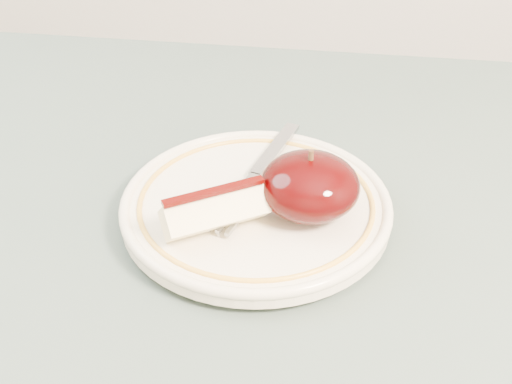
# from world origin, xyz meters

# --- Properties ---
(plate) EXTENTS (0.22, 0.22, 0.02)m
(plate) POSITION_xyz_m (0.05, 0.12, 0.76)
(plate) COLOR beige
(plate) RESTS_ON table
(apple_half) EXTENTS (0.08, 0.07, 0.06)m
(apple_half) POSITION_xyz_m (0.10, 0.11, 0.79)
(apple_half) COLOR black
(apple_half) RESTS_ON plate
(apple_wedge) EXTENTS (0.08, 0.07, 0.04)m
(apple_wedge) POSITION_xyz_m (0.03, 0.08, 0.79)
(apple_wedge) COLOR #F4E9B3
(apple_wedge) RESTS_ON plate
(fork) EXTENTS (0.06, 0.17, 0.00)m
(fork) POSITION_xyz_m (0.05, 0.15, 0.77)
(fork) COLOR gray
(fork) RESTS_ON plate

